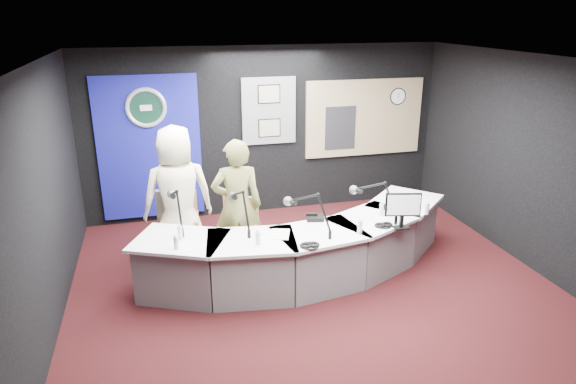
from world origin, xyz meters
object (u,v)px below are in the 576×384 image
object	(u,v)px
armchair_right	(238,236)
person_man	(178,196)
armchair_left	(181,231)
broadcast_desk	(304,250)
person_woman	(237,206)

from	to	relation	value
armchair_right	person_man	distance (m)	0.98
armchair_left	armchair_right	size ratio (longest dim) A/B	0.95
person_man	armchair_right	bearing A→B (deg)	144.31
broadcast_desk	person_man	world-z (taller)	person_man
broadcast_desk	person_woman	world-z (taller)	person_woman
armchair_left	person_woman	bearing A→B (deg)	-25.14
armchair_right	person_man	world-z (taller)	person_man
armchair_left	armchair_right	xyz separation A→B (m)	(0.73, -0.43, 0.03)
broadcast_desk	armchair_right	size ratio (longest dim) A/B	4.69
armchair_right	person_woman	size ratio (longest dim) A/B	0.53
person_woman	armchair_left	bearing A→B (deg)	-25.79
broadcast_desk	person_man	bearing A→B (deg)	150.79
broadcast_desk	person_man	size ratio (longest dim) A/B	2.34
broadcast_desk	armchair_left	bearing A→B (deg)	150.79
armchair_left	person_woman	size ratio (longest dim) A/B	0.50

